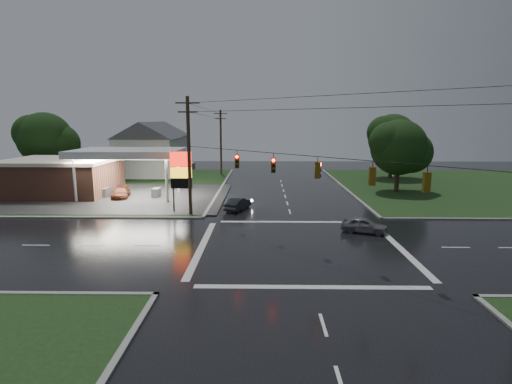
{
  "coord_description": "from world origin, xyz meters",
  "views": [
    {
      "loc": [
        -2.69,
        -27.27,
        8.87
      ],
      "look_at": [
        -3.23,
        5.22,
        3.0
      ],
      "focal_mm": 28.0,
      "sensor_mm": 36.0,
      "label": 1
    }
  ],
  "objects_px": {
    "tree_nw_behind": "(46,139)",
    "car_crossing": "(365,225)",
    "car_pump": "(121,193)",
    "pylon_sign": "(181,172)",
    "utility_pole_nw": "(189,155)",
    "tree_ne_near": "(400,148)",
    "house_far": "(161,144)",
    "tree_ne_far": "(393,138)",
    "gas_station": "(71,174)",
    "utility_pole_n": "(221,141)",
    "house_near": "(148,149)",
    "car_north": "(238,204)"
  },
  "relations": [
    {
      "from": "car_pump",
      "to": "gas_station",
      "type": "bearing_deg",
      "value": 152.31
    },
    {
      "from": "tree_nw_behind",
      "to": "car_crossing",
      "type": "xyz_separation_m",
      "value": [
        39.31,
        -26.27,
        -5.56
      ]
    },
    {
      "from": "car_crossing",
      "to": "pylon_sign",
      "type": "bearing_deg",
      "value": 88.22
    },
    {
      "from": "house_near",
      "to": "tree_nw_behind",
      "type": "relative_size",
      "value": 1.1
    },
    {
      "from": "utility_pole_nw",
      "to": "house_near",
      "type": "bearing_deg",
      "value": 113.37
    },
    {
      "from": "house_near",
      "to": "car_crossing",
      "type": "xyz_separation_m",
      "value": [
        26.42,
        -32.28,
        -3.79
      ]
    },
    {
      "from": "car_crossing",
      "to": "car_pump",
      "type": "xyz_separation_m",
      "value": [
        -24.48,
        13.94,
        0.01
      ]
    },
    {
      "from": "pylon_sign",
      "to": "house_near",
      "type": "xyz_separation_m",
      "value": [
        -10.45,
        25.5,
        0.39
      ]
    },
    {
      "from": "car_north",
      "to": "tree_ne_far",
      "type": "bearing_deg",
      "value": -113.15
    },
    {
      "from": "tree_ne_near",
      "to": "pylon_sign",
      "type": "bearing_deg",
      "value": -154.99
    },
    {
      "from": "utility_pole_nw",
      "to": "tree_ne_far",
      "type": "relative_size",
      "value": 1.12
    },
    {
      "from": "tree_nw_behind",
      "to": "car_crossing",
      "type": "relative_size",
      "value": 2.77
    },
    {
      "from": "car_crossing",
      "to": "gas_station",
      "type": "bearing_deg",
      "value": 84.06
    },
    {
      "from": "gas_station",
      "to": "car_pump",
      "type": "height_order",
      "value": "gas_station"
    },
    {
      "from": "house_near",
      "to": "car_north",
      "type": "height_order",
      "value": "house_near"
    },
    {
      "from": "utility_pole_nw",
      "to": "tree_ne_near",
      "type": "height_order",
      "value": "utility_pole_nw"
    },
    {
      "from": "car_crossing",
      "to": "utility_pole_nw",
      "type": "bearing_deg",
      "value": 90.12
    },
    {
      "from": "gas_station",
      "to": "tree_ne_far",
      "type": "xyz_separation_m",
      "value": [
        42.83,
        14.29,
        3.63
      ]
    },
    {
      "from": "utility_pole_nw",
      "to": "car_crossing",
      "type": "relative_size",
      "value": 3.04
    },
    {
      "from": "gas_station",
      "to": "tree_ne_far",
      "type": "height_order",
      "value": "tree_ne_far"
    },
    {
      "from": "house_far",
      "to": "tree_ne_far",
      "type": "height_order",
      "value": "tree_ne_far"
    },
    {
      "from": "car_crossing",
      "to": "car_pump",
      "type": "distance_m",
      "value": 28.17
    },
    {
      "from": "pylon_sign",
      "to": "utility_pole_nw",
      "type": "xyz_separation_m",
      "value": [
        1.0,
        -1.0,
        1.71
      ]
    },
    {
      "from": "utility_pole_n",
      "to": "house_far",
      "type": "height_order",
      "value": "utility_pole_n"
    },
    {
      "from": "utility_pole_n",
      "to": "house_near",
      "type": "xyz_separation_m",
      "value": [
        -11.45,
        -2.0,
        -1.06
      ]
    },
    {
      "from": "house_far",
      "to": "pylon_sign",
      "type": "bearing_deg",
      "value": -73.02
    },
    {
      "from": "car_crossing",
      "to": "car_pump",
      "type": "height_order",
      "value": "car_pump"
    },
    {
      "from": "tree_ne_far",
      "to": "car_pump",
      "type": "relative_size",
      "value": 2.28
    },
    {
      "from": "house_far",
      "to": "tree_nw_behind",
      "type": "relative_size",
      "value": 1.1
    },
    {
      "from": "car_north",
      "to": "car_crossing",
      "type": "distance_m",
      "value": 13.33
    },
    {
      "from": "house_near",
      "to": "car_pump",
      "type": "height_order",
      "value": "house_near"
    },
    {
      "from": "house_far",
      "to": "car_north",
      "type": "distance_m",
      "value": 40.1
    },
    {
      "from": "car_pump",
      "to": "house_far",
      "type": "bearing_deg",
      "value": 84.86
    },
    {
      "from": "utility_pole_n",
      "to": "house_near",
      "type": "relative_size",
      "value": 0.95
    },
    {
      "from": "utility_pole_nw",
      "to": "tree_nw_behind",
      "type": "distance_m",
      "value": 31.82
    },
    {
      "from": "tree_ne_near",
      "to": "car_crossing",
      "type": "xyz_separation_m",
      "value": [
        -8.67,
        -18.27,
        -4.94
      ]
    },
    {
      "from": "gas_station",
      "to": "utility_pole_n",
      "type": "distance_m",
      "value": 24.6
    },
    {
      "from": "gas_station",
      "to": "car_pump",
      "type": "bearing_deg",
      "value": -17.02
    },
    {
      "from": "gas_station",
      "to": "pylon_sign",
      "type": "height_order",
      "value": "pylon_sign"
    },
    {
      "from": "house_near",
      "to": "tree_ne_far",
      "type": "distance_m",
      "value": 38.19
    },
    {
      "from": "house_far",
      "to": "house_near",
      "type": "bearing_deg",
      "value": -85.24
    },
    {
      "from": "utility_pole_nw",
      "to": "house_near",
      "type": "distance_m",
      "value": 28.9
    },
    {
      "from": "gas_station",
      "to": "house_near",
      "type": "distance_m",
      "value": 17.07
    },
    {
      "from": "gas_station",
      "to": "tree_ne_near",
      "type": "xyz_separation_m",
      "value": [
        39.82,
        2.29,
        3.01
      ]
    },
    {
      "from": "car_north",
      "to": "tree_ne_near",
      "type": "bearing_deg",
      "value": -130.14
    },
    {
      "from": "tree_nw_behind",
      "to": "car_pump",
      "type": "xyz_separation_m",
      "value": [
        14.83,
        -12.33,
        -5.56
      ]
    },
    {
      "from": "utility_pole_n",
      "to": "tree_ne_near",
      "type": "height_order",
      "value": "utility_pole_n"
    },
    {
      "from": "tree_ne_near",
      "to": "tree_ne_far",
      "type": "relative_size",
      "value": 0.92
    },
    {
      "from": "utility_pole_n",
      "to": "pylon_sign",
      "type": "bearing_deg",
      "value": -92.08
    },
    {
      "from": "gas_station",
      "to": "car_north",
      "type": "distance_m",
      "value": 22.08
    }
  ]
}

